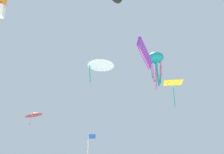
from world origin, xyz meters
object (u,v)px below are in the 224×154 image
kite_diamond_yellow (173,84)px  kite_octopus_teal (156,60)px  kite_delta_white (101,64)px  kite_delta_red (34,114)px  kite_parafoil_purple (145,54)px

kite_diamond_yellow → kite_octopus_teal: (2.55, 14.54, 9.29)m
kite_delta_white → kite_delta_red: bearing=162.8°
kite_delta_white → kite_parafoil_purple: 6.95m
kite_delta_white → kite_delta_red: kite_delta_white is taller
kite_delta_white → kite_delta_red: (-10.77, 7.48, -6.69)m
kite_delta_white → kite_parafoil_purple: kite_parafoil_purple is taller
kite_parafoil_purple → kite_delta_red: 21.12m
kite_octopus_teal → kite_delta_red: bearing=36.9°
kite_delta_white → kite_parafoil_purple: (6.69, -1.14, 1.48)m
kite_diamond_yellow → kite_octopus_teal: bearing=95.9°
kite_diamond_yellow → kite_parafoil_purple: kite_parafoil_purple is taller
kite_diamond_yellow → kite_delta_red: (-19.09, 15.27, -1.34)m
kite_parafoil_purple → kite_octopus_teal: size_ratio=0.73×
kite_delta_white → kite_octopus_teal: bearing=49.4°
kite_delta_red → kite_delta_white: bearing=-122.4°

